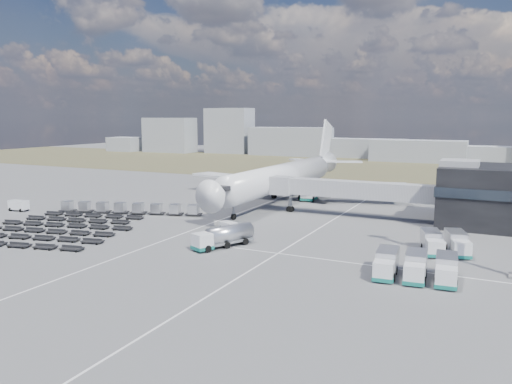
% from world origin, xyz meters
% --- Properties ---
extents(ground, '(420.00, 420.00, 0.00)m').
position_xyz_m(ground, '(0.00, 0.00, 0.00)').
color(ground, '#565659').
rests_on(ground, ground).
extents(grass_strip, '(420.00, 90.00, 0.01)m').
position_xyz_m(grass_strip, '(0.00, 110.00, 0.01)').
color(grass_strip, brown).
rests_on(grass_strip, ground).
extents(lane_markings, '(47.12, 110.00, 0.01)m').
position_xyz_m(lane_markings, '(9.77, 3.00, 0.01)').
color(lane_markings, silver).
rests_on(lane_markings, ground).
extents(jet_bridge, '(30.30, 3.80, 7.05)m').
position_xyz_m(jet_bridge, '(15.90, 20.42, 5.05)').
color(jet_bridge, '#939399').
rests_on(jet_bridge, ground).
extents(airliner, '(51.59, 64.53, 17.62)m').
position_xyz_m(airliner, '(0.00, 32.38, 5.29)').
color(airliner, silver).
rests_on(airliner, ground).
extents(skyline, '(301.81, 24.23, 23.09)m').
position_xyz_m(skyline, '(16.99, 150.45, 8.70)').
color(skyline, '#90949D').
rests_on(skyline, ground).
extents(fuel_tanker, '(6.03, 9.50, 3.02)m').
position_xyz_m(fuel_tanker, '(7.72, -8.21, 1.51)').
color(fuel_tanker, silver).
rests_on(fuel_tanker, ground).
extents(pushback_tug, '(3.35, 2.68, 1.36)m').
position_xyz_m(pushback_tug, '(3.26, 1.23, 0.68)').
color(pushback_tug, silver).
rests_on(pushback_tug, ground).
extents(utility_van, '(3.96, 2.07, 2.08)m').
position_xyz_m(utility_van, '(-41.48, -2.04, 1.04)').
color(utility_van, silver).
rests_on(utility_van, ground).
extents(catering_truck, '(3.34, 7.02, 3.13)m').
position_xyz_m(catering_truck, '(4.95, 35.37, 1.60)').
color(catering_truck, silver).
rests_on(catering_truck, ground).
extents(service_trucks_near, '(9.28, 7.33, 2.66)m').
position_xyz_m(service_trucks_near, '(34.12, -10.94, 1.45)').
color(service_trucks_near, silver).
rests_on(service_trucks_near, ground).
extents(service_trucks_far, '(7.17, 7.90, 2.66)m').
position_xyz_m(service_trucks_far, '(36.00, 1.85, 1.44)').
color(service_trucks_far, silver).
rests_on(service_trucks_far, ground).
extents(uld_row, '(27.22, 9.87, 1.89)m').
position_xyz_m(uld_row, '(-20.19, 5.04, 1.13)').
color(uld_row, black).
rests_on(uld_row, ground).
extents(baggage_dollies, '(27.12, 27.44, 0.74)m').
position_xyz_m(baggage_dollies, '(-22.20, -11.29, 0.37)').
color(baggage_dollies, black).
rests_on(baggage_dollies, ground).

